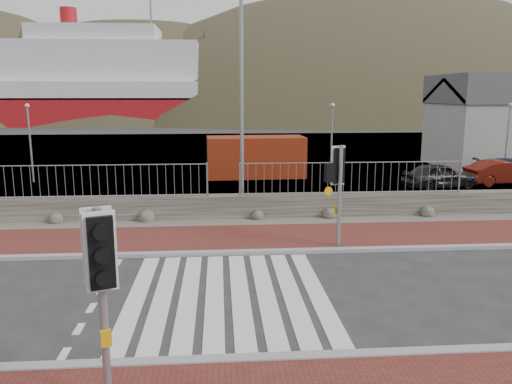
{
  "coord_description": "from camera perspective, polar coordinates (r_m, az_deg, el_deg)",
  "views": [
    {
      "loc": [
        -0.15,
        -10.98,
        4.63
      ],
      "look_at": [
        0.89,
        3.0,
        1.85
      ],
      "focal_mm": 35.0,
      "sensor_mm": 36.0,
      "label": 1
    }
  ],
  "objects": [
    {
      "name": "ferry",
      "position": [
        82.6,
        -21.93,
        10.92
      ],
      "size": [
        50.0,
        16.0,
        20.0
      ],
      "color": "maroon",
      "rests_on": "ground"
    },
    {
      "name": "car_a",
      "position": [
        26.37,
        20.24,
        1.78
      ],
      "size": [
        3.89,
        2.09,
        1.26
      ],
      "primitive_type": "imported",
      "rotation": [
        0.0,
        0.0,
        1.74
      ],
      "color": "black",
      "rests_on": "ground"
    },
    {
      "name": "sidewalk_far",
      "position": [
        16.15,
        -3.57,
        -5.33
      ],
      "size": [
        40.0,
        3.0,
        0.08
      ],
      "primitive_type": "cube",
      "color": "brown",
      "rests_on": "ground"
    },
    {
      "name": "ground",
      "position": [
        11.92,
        -3.28,
        -11.68
      ],
      "size": [
        220.0,
        220.0,
        0.0
      ],
      "primitive_type": "plane",
      "color": "#28282B",
      "rests_on": "ground"
    },
    {
      "name": "kerb_far",
      "position": [
        14.71,
        -3.49,
        -6.96
      ],
      "size": [
        40.0,
        0.25,
        0.12
      ],
      "primitive_type": "cube",
      "color": "gray",
      "rests_on": "ground"
    },
    {
      "name": "car_b",
      "position": [
        28.67,
        26.36,
        2.01
      ],
      "size": [
        3.91,
        1.63,
        1.26
      ],
      "primitive_type": "imported",
      "rotation": [
        0.0,
        0.0,
        1.65
      ],
      "color": "#61160D",
      "rests_on": "ground"
    },
    {
      "name": "zebra_crossing",
      "position": [
        11.92,
        -3.28,
        -11.65
      ],
      "size": [
        4.62,
        5.6,
        0.01
      ],
      "color": "silver",
      "rests_on": "ground"
    },
    {
      "name": "streetlight",
      "position": [
        19.06,
        -1.24,
        11.37
      ],
      "size": [
        1.69,
        0.8,
        8.33
      ],
      "rotation": [
        0.0,
        0.0,
        -0.38
      ],
      "color": "gray",
      "rests_on": "ground"
    },
    {
      "name": "traffic_signal_near",
      "position": [
        7.54,
        -17.37,
        -8.05
      ],
      "size": [
        0.5,
        0.4,
        3.07
      ],
      "rotation": [
        0.0,
        0.0,
        0.36
      ],
      "color": "gray",
      "rests_on": "ground"
    },
    {
      "name": "quay",
      "position": [
        39.16,
        -4.02,
        4.39
      ],
      "size": [
        120.0,
        40.0,
        0.5
      ],
      "primitive_type": "cube",
      "color": "#4C4C4F",
      "rests_on": "ground"
    },
    {
      "name": "stone_wall",
      "position": [
        18.76,
        -3.7,
        -1.7
      ],
      "size": [
        40.0,
        0.6,
        0.9
      ],
      "primitive_type": "cube",
      "color": "#403C35",
      "rests_on": "ground"
    },
    {
      "name": "shipping_container",
      "position": [
        28.11,
        -0.04,
        4.05
      ],
      "size": [
        5.51,
        2.49,
        2.26
      ],
      "primitive_type": "cube",
      "rotation": [
        0.0,
        0.0,
        0.04
      ],
      "color": "maroon",
      "rests_on": "ground"
    },
    {
      "name": "hills_backdrop",
      "position": [
        102.92,
        -0.26,
        -4.4
      ],
      "size": [
        254.0,
        90.0,
        100.0
      ],
      "color": "#323520",
      "rests_on": "ground"
    },
    {
      "name": "gravel_strip",
      "position": [
        18.08,
        -3.65,
        -3.56
      ],
      "size": [
        40.0,
        1.5,
        0.06
      ],
      "primitive_type": "cube",
      "color": "#59544C",
      "rests_on": "ground"
    },
    {
      "name": "railing",
      "position": [
        18.35,
        -3.75,
        2.37
      ],
      "size": [
        18.07,
        0.07,
        1.22
      ],
      "color": "gray",
      "rests_on": "stone_wall"
    },
    {
      "name": "traffic_signal_far",
      "position": [
        15.0,
        9.47,
        1.98
      ],
      "size": [
        0.77,
        0.44,
        3.13
      ],
      "rotation": [
        0.0,
        0.0,
        3.46
      ],
      "color": "gray",
      "rests_on": "ground"
    },
    {
      "name": "kerb_near",
      "position": [
        9.21,
        -2.93,
        -18.66
      ],
      "size": [
        40.0,
        0.25,
        0.12
      ],
      "primitive_type": "cube",
      "color": "gray",
      "rests_on": "ground"
    },
    {
      "name": "water",
      "position": [
        74.03,
        -4.17,
        7.59
      ],
      "size": [
        220.0,
        50.0,
        0.05
      ],
      "primitive_type": "cube",
      "color": "#3F4C54",
      "rests_on": "ground"
    }
  ]
}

